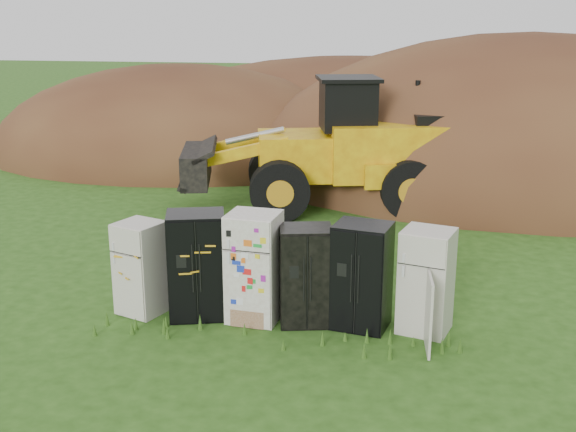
% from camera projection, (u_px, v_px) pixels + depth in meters
% --- Properties ---
extents(ground, '(120.00, 120.00, 0.00)m').
position_uv_depth(ground, '(285.00, 321.00, 12.19)').
color(ground, '#244913').
rests_on(ground, ground).
extents(fridge_leftmost, '(0.91, 0.90, 1.62)m').
position_uv_depth(fridge_leftmost, '(141.00, 268.00, 12.33)').
color(fridge_leftmost, beige).
rests_on(fridge_leftmost, ground).
extents(fridge_black_side, '(1.12, 0.98, 1.83)m').
position_uv_depth(fridge_black_side, '(197.00, 265.00, 12.16)').
color(fridge_black_side, black).
rests_on(fridge_black_side, ground).
extents(fridge_sticker, '(0.91, 0.85, 1.86)m').
position_uv_depth(fridge_sticker, '(254.00, 267.00, 12.01)').
color(fridge_sticker, white).
rests_on(fridge_sticker, ground).
extents(fridge_dark_mid, '(0.98, 0.85, 1.66)m').
position_uv_depth(fridge_dark_mid, '(306.00, 276.00, 11.91)').
color(fridge_dark_mid, black).
rests_on(fridge_dark_mid, ground).
extents(fridge_black_right, '(1.02, 0.91, 1.76)m').
position_uv_depth(fridge_black_right, '(362.00, 276.00, 11.75)').
color(fridge_black_right, black).
rests_on(fridge_black_right, ground).
extents(fridge_open_door, '(0.95, 0.91, 1.72)m').
position_uv_depth(fridge_open_door, '(426.00, 281.00, 11.59)').
color(fridge_open_door, beige).
rests_on(fridge_open_door, ground).
extents(wheel_loader, '(7.53, 4.37, 3.42)m').
position_uv_depth(wheel_loader, '(314.00, 144.00, 18.69)').
color(wheel_loader, yellow).
rests_on(wheel_loader, ground).
extents(dirt_mound_right, '(17.23, 12.63, 8.88)m').
position_uv_depth(dirt_mound_right, '(521.00, 177.00, 22.66)').
color(dirt_mound_right, '#442216').
rests_on(dirt_mound_right, ground).
extents(dirt_mound_left, '(13.88, 10.41, 6.47)m').
position_uv_depth(dirt_mound_left, '(181.00, 154.00, 26.30)').
color(dirt_mound_left, '#442216').
rests_on(dirt_mound_left, ground).
extents(dirt_mound_back, '(20.17, 13.44, 6.61)m').
position_uv_depth(dirt_mound_back, '(355.00, 139.00, 29.43)').
color(dirt_mound_back, '#442216').
rests_on(dirt_mound_back, ground).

